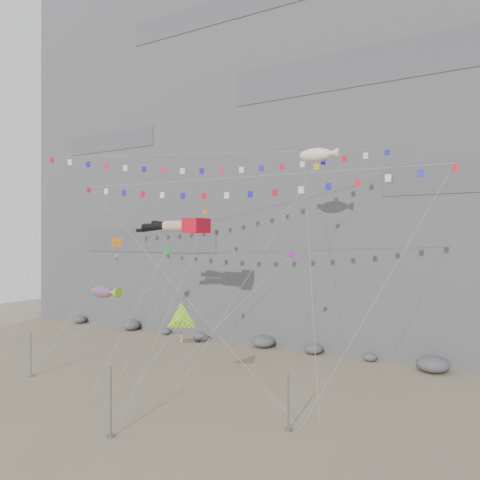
% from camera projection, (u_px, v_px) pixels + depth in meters
% --- Properties ---
extents(ground, '(120.00, 120.00, 0.00)m').
position_uv_depth(ground, '(167.00, 389.00, 38.01)').
color(ground, gray).
rests_on(ground, ground).
extents(cliff, '(80.00, 28.00, 50.00)m').
position_uv_depth(cliff, '(312.00, 148.00, 65.66)').
color(cliff, slate).
rests_on(cliff, ground).
extents(talus_boulders, '(60.00, 3.00, 1.20)m').
position_uv_depth(talus_boulders, '(263.00, 342.00, 52.69)').
color(talus_boulders, slate).
rests_on(talus_boulders, ground).
extents(anchor_pole_left, '(0.12, 0.12, 3.89)m').
position_uv_depth(anchor_pole_left, '(31.00, 354.00, 41.47)').
color(anchor_pole_left, gray).
rests_on(anchor_pole_left, ground).
extents(anchor_pole_center, '(0.12, 0.12, 4.34)m').
position_uv_depth(anchor_pole_center, '(111.00, 402.00, 28.71)').
color(anchor_pole_center, gray).
rests_on(anchor_pole_center, ground).
extents(anchor_pole_right, '(0.12, 0.12, 3.65)m').
position_uv_depth(anchor_pole_right, '(288.00, 402.00, 29.62)').
color(anchor_pole_right, gray).
rests_on(anchor_pole_right, ground).
extents(legs_kite, '(9.69, 13.86, 18.58)m').
position_uv_depth(legs_kite, '(178.00, 226.00, 43.83)').
color(legs_kite, red).
rests_on(legs_kite, ground).
extents(flag_banner_upper, '(29.98, 17.99, 27.45)m').
position_uv_depth(flag_banner_upper, '(211.00, 154.00, 44.60)').
color(flag_banner_upper, red).
rests_on(flag_banner_upper, ground).
extents(flag_banner_lower, '(32.98, 7.52, 20.23)m').
position_uv_depth(flag_banner_lower, '(238.00, 178.00, 39.20)').
color(flag_banner_lower, red).
rests_on(flag_banner_lower, ground).
extents(harlequin_kite, '(4.63, 7.73, 14.04)m').
position_uv_depth(harlequin_kite, '(116.00, 242.00, 45.78)').
color(harlequin_kite, red).
rests_on(harlequin_kite, ground).
extents(fish_windsock, '(9.18, 3.08, 10.76)m').
position_uv_depth(fish_windsock, '(102.00, 292.00, 40.91)').
color(fish_windsock, '#E7450B').
rests_on(fish_windsock, ground).
extents(delta_kite, '(3.16, 5.83, 8.47)m').
position_uv_depth(delta_kite, '(181.00, 320.00, 34.17)').
color(delta_kite, yellow).
rests_on(delta_kite, ground).
extents(blimp_windsock, '(6.37, 11.16, 22.60)m').
position_uv_depth(blimp_windsock, '(315.00, 155.00, 41.34)').
color(blimp_windsock, '#FBEBCE').
rests_on(blimp_windsock, ground).
extents(small_kite_a, '(2.89, 16.67, 22.05)m').
position_uv_depth(small_kite_a, '(203.00, 217.00, 47.26)').
color(small_kite_a, orange).
rests_on(small_kite_a, ground).
extents(small_kite_b, '(8.34, 11.16, 17.02)m').
position_uv_depth(small_kite_b, '(288.00, 258.00, 37.26)').
color(small_kite_b, purple).
rests_on(small_kite_b, ground).
extents(small_kite_c, '(2.16, 8.05, 13.52)m').
position_uv_depth(small_kite_c, '(165.00, 253.00, 38.59)').
color(small_kite_c, green).
rests_on(small_kite_c, ground).
extents(small_kite_d, '(6.76, 13.85, 23.40)m').
position_uv_depth(small_kite_d, '(313.00, 172.00, 39.44)').
color(small_kite_d, yellow).
rests_on(small_kite_d, ground).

